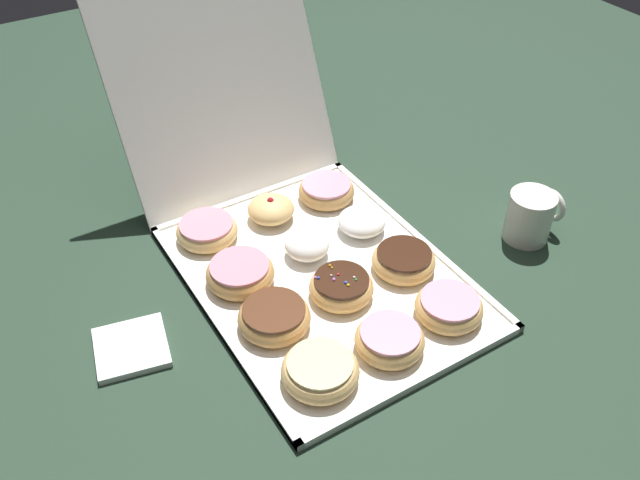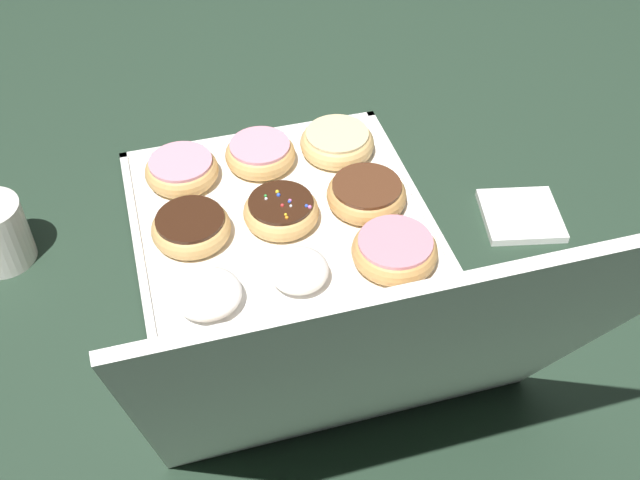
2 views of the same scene
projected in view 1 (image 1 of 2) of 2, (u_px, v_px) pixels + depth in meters
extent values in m
plane|color=#233828|center=(323.00, 279.00, 1.23)|extent=(3.00, 3.00, 0.00)
cube|color=white|center=(323.00, 277.00, 1.22)|extent=(0.44, 0.57, 0.01)
cube|color=white|center=(418.00, 382.00, 1.04)|extent=(0.44, 0.01, 0.01)
cube|color=white|center=(252.00, 198.00, 1.40)|extent=(0.44, 0.01, 0.01)
cube|color=white|center=(216.00, 321.00, 1.14)|extent=(0.01, 0.57, 0.01)
cube|color=white|center=(416.00, 236.00, 1.31)|extent=(0.01, 0.57, 0.01)
cube|color=white|center=(216.00, 69.00, 1.33)|extent=(0.44, 0.23, 0.49)
torus|color=#E5B770|center=(320.00, 371.00, 1.03)|extent=(0.12, 0.12, 0.04)
cylinder|color=beige|center=(320.00, 363.00, 1.02)|extent=(0.10, 0.10, 0.01)
torus|color=tan|center=(388.00, 341.00, 1.08)|extent=(0.11, 0.11, 0.04)
cylinder|color=pink|center=(389.00, 333.00, 1.06)|extent=(0.10, 0.10, 0.01)
torus|color=tan|center=(449.00, 308.00, 1.13)|extent=(0.12, 0.12, 0.04)
cylinder|color=pink|center=(450.00, 300.00, 1.12)|extent=(0.10, 0.10, 0.01)
torus|color=tan|center=(274.00, 318.00, 1.11)|extent=(0.12, 0.12, 0.04)
cylinder|color=#59331E|center=(274.00, 310.00, 1.10)|extent=(0.10, 0.10, 0.01)
torus|color=tan|center=(341.00, 288.00, 1.17)|extent=(0.11, 0.11, 0.04)
cylinder|color=#381E11|center=(341.00, 280.00, 1.16)|extent=(0.10, 0.10, 0.01)
sphere|color=white|center=(354.00, 277.00, 1.16)|extent=(0.00, 0.00, 0.00)
sphere|color=pink|center=(315.00, 278.00, 1.15)|extent=(0.01, 0.01, 0.01)
sphere|color=red|center=(340.00, 274.00, 1.16)|extent=(0.01, 0.01, 0.01)
sphere|color=white|center=(331.00, 276.00, 1.16)|extent=(0.00, 0.00, 0.00)
sphere|color=yellow|center=(334.00, 267.00, 1.18)|extent=(0.00, 0.00, 0.00)
sphere|color=blue|center=(318.00, 278.00, 1.15)|extent=(0.01, 0.01, 0.01)
sphere|color=orange|center=(332.00, 265.00, 1.18)|extent=(0.01, 0.01, 0.01)
sphere|color=blue|center=(348.00, 282.00, 1.15)|extent=(0.01, 0.01, 0.01)
sphere|color=blue|center=(334.00, 279.00, 1.15)|extent=(0.01, 0.01, 0.01)
sphere|color=pink|center=(334.00, 280.00, 1.15)|extent=(0.01, 0.01, 0.01)
sphere|color=yellow|center=(347.00, 286.00, 1.14)|extent=(0.01, 0.01, 0.01)
sphere|color=green|center=(356.00, 280.00, 1.15)|extent=(0.00, 0.00, 0.00)
torus|color=tan|center=(404.00, 261.00, 1.22)|extent=(0.12, 0.12, 0.04)
cylinder|color=#381E11|center=(404.00, 254.00, 1.21)|extent=(0.10, 0.10, 0.01)
torus|color=tan|center=(240.00, 274.00, 1.19)|extent=(0.12, 0.12, 0.04)
cylinder|color=pink|center=(239.00, 266.00, 1.18)|extent=(0.10, 0.10, 0.01)
ellipsoid|color=white|center=(307.00, 245.00, 1.25)|extent=(0.08, 0.08, 0.04)
ellipsoid|color=white|center=(362.00, 221.00, 1.30)|extent=(0.09, 0.09, 0.04)
torus|color=#E5B770|center=(207.00, 231.00, 1.29)|extent=(0.12, 0.12, 0.04)
cylinder|color=pink|center=(206.00, 224.00, 1.28)|extent=(0.10, 0.10, 0.01)
ellipsoid|color=#E5B770|center=(271.00, 209.00, 1.33)|extent=(0.09, 0.09, 0.04)
sphere|color=#B21923|center=(271.00, 201.00, 1.32)|extent=(0.01, 0.01, 0.01)
torus|color=tan|center=(326.00, 191.00, 1.39)|extent=(0.11, 0.11, 0.04)
cylinder|color=pink|center=(326.00, 184.00, 1.37)|extent=(0.10, 0.10, 0.01)
cylinder|color=white|center=(529.00, 217.00, 1.29)|extent=(0.09, 0.09, 0.10)
cylinder|color=black|center=(534.00, 198.00, 1.26)|extent=(0.08, 0.08, 0.01)
torus|color=white|center=(551.00, 205.00, 1.31)|extent=(0.01, 0.07, 0.07)
cube|color=white|center=(131.00, 348.00, 1.09)|extent=(0.14, 0.14, 0.01)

